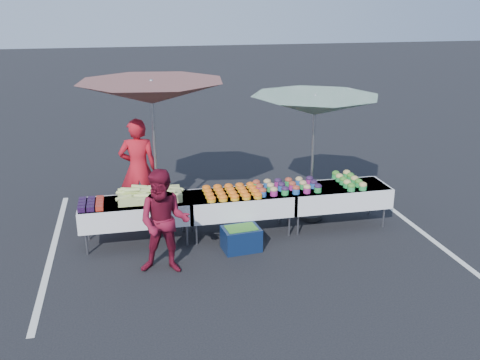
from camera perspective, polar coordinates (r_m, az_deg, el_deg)
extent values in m
plane|color=black|center=(9.59, 0.00, -5.66)|extent=(80.00, 80.00, 0.00)
cube|color=silver|center=(9.50, -19.36, -7.04)|extent=(0.10, 5.00, 0.00)
cube|color=silver|center=(10.69, 17.05, -3.89)|extent=(0.10, 5.00, 0.00)
cube|color=white|center=(9.13, -11.12, -2.38)|extent=(1.80, 0.75, 0.04)
cube|color=white|center=(9.18, -11.06, -3.32)|extent=(1.86, 0.81, 0.36)
cylinder|color=slate|center=(9.09, -16.04, -6.54)|extent=(0.04, 0.04, 0.39)
cylinder|color=slate|center=(9.63, -15.87, -5.06)|extent=(0.04, 0.04, 0.39)
cylinder|color=slate|center=(9.10, -5.67, -5.82)|extent=(0.04, 0.04, 0.39)
cylinder|color=slate|center=(9.64, -6.09, -4.38)|extent=(0.04, 0.04, 0.39)
cube|color=white|center=(9.31, 0.00, -1.57)|extent=(1.80, 0.75, 0.04)
cube|color=white|center=(9.37, 0.00, -2.49)|extent=(1.86, 0.81, 0.36)
cylinder|color=slate|center=(9.12, -4.66, -5.74)|extent=(0.04, 0.04, 0.39)
cylinder|color=slate|center=(9.66, -5.15, -4.31)|extent=(0.04, 0.04, 0.39)
cylinder|color=slate|center=(9.45, 5.27, -4.85)|extent=(0.04, 0.04, 0.39)
cylinder|color=slate|center=(9.97, 4.25, -3.52)|extent=(0.04, 0.04, 0.39)
cube|color=white|center=(9.84, 10.30, -0.77)|extent=(1.80, 0.75, 0.04)
cube|color=white|center=(9.89, 10.25, -1.64)|extent=(1.86, 0.81, 0.36)
cylinder|color=slate|center=(9.50, 6.19, -4.76)|extent=(0.04, 0.04, 0.39)
cylinder|color=slate|center=(10.01, 5.13, -3.44)|extent=(0.04, 0.04, 0.39)
cylinder|color=slate|center=(10.11, 15.07, -3.82)|extent=(0.04, 0.04, 0.39)
cylinder|color=slate|center=(10.60, 13.64, -2.64)|extent=(0.04, 0.04, 0.39)
cube|color=black|center=(8.89, -16.57, -3.01)|extent=(0.12, 0.12, 0.08)
cube|color=black|center=(9.02, -16.52, -2.68)|extent=(0.12, 0.12, 0.08)
cube|color=black|center=(9.15, -16.47, -2.37)|extent=(0.12, 0.12, 0.08)
cube|color=black|center=(9.28, -16.42, -2.06)|extent=(0.12, 0.12, 0.08)
cube|color=black|center=(8.88, -15.67, -2.95)|extent=(0.12, 0.12, 0.08)
cube|color=black|center=(9.01, -15.63, -2.63)|extent=(0.12, 0.12, 0.08)
cube|color=black|center=(9.14, -15.59, -2.31)|extent=(0.12, 0.12, 0.08)
cube|color=black|center=(9.27, -15.56, -2.01)|extent=(0.12, 0.12, 0.08)
cube|color=maroon|center=(8.87, -14.77, -2.89)|extent=(0.12, 0.12, 0.08)
cube|color=maroon|center=(9.00, -14.74, -2.57)|extent=(0.12, 0.12, 0.08)
cube|color=maroon|center=(9.13, -14.72, -2.25)|extent=(0.12, 0.12, 0.08)
cube|color=maroon|center=(9.26, -14.69, -1.95)|extent=(0.12, 0.12, 0.08)
cube|color=#9CB65D|center=(9.15, -9.60, -1.64)|extent=(1.05, 0.55, 0.14)
cylinder|color=#9CB65D|center=(9.29, -7.79, -0.99)|extent=(0.27, 0.09, 0.10)
cylinder|color=#9CB65D|center=(9.15, -12.02, -1.10)|extent=(0.27, 0.14, 0.07)
cylinder|color=#9CB65D|center=(9.00, -8.90, -0.94)|extent=(0.27, 0.14, 0.09)
cylinder|color=#9CB65D|center=(9.16, -12.28, -1.47)|extent=(0.27, 0.15, 0.10)
cylinder|color=#9CB65D|center=(9.06, -10.73, -1.28)|extent=(0.27, 0.15, 0.08)
cylinder|color=#9CB65D|center=(9.14, -9.89, -0.85)|extent=(0.27, 0.10, 0.10)
cylinder|color=#9CB65D|center=(9.03, -9.86, -1.12)|extent=(0.27, 0.07, 0.08)
cylinder|color=#9CB65D|center=(8.94, -10.39, -1.65)|extent=(0.27, 0.14, 0.09)
cylinder|color=#9CB65D|center=(9.29, -10.69, -0.71)|extent=(0.27, 0.12, 0.08)
cylinder|color=#9CB65D|center=(9.25, -6.84, -0.95)|extent=(0.27, 0.16, 0.08)
cylinder|color=#9CB65D|center=(9.07, -11.60, -1.25)|extent=(0.27, 0.11, 0.07)
cylinder|color=#9CB65D|center=(8.91, -10.08, -1.98)|extent=(0.27, 0.10, 0.07)
cylinder|color=#9CB65D|center=(9.25, -9.02, -0.63)|extent=(0.27, 0.12, 0.08)
cylinder|color=#9CB65D|center=(8.91, -12.33, -1.86)|extent=(0.27, 0.15, 0.08)
cylinder|color=#9CB65D|center=(9.13, -11.79, -1.00)|extent=(0.27, 0.10, 0.08)
cylinder|color=#9CB65D|center=(9.08, -8.30, -1.17)|extent=(0.27, 0.16, 0.10)
cylinder|color=#9CB65D|center=(9.02, -11.40, -1.05)|extent=(0.27, 0.12, 0.09)
cylinder|color=#9CB65D|center=(8.90, -7.82, -1.25)|extent=(0.27, 0.09, 0.07)
cylinder|color=#9CB65D|center=(8.95, -7.41, -1.56)|extent=(0.27, 0.10, 0.09)
cube|color=white|center=(8.84, -9.13, -2.66)|extent=(0.30, 0.25, 0.05)
cylinder|color=#F2A41A|center=(8.95, -3.06, -2.17)|extent=(0.15, 0.15, 0.05)
ellipsoid|color=#F9360E|center=(8.93, -3.07, -1.93)|extent=(0.15, 0.15, 0.08)
cylinder|color=#F2A41A|center=(9.11, -3.25, -1.78)|extent=(0.15, 0.15, 0.05)
ellipsoid|color=#F9360E|center=(9.10, -3.25, -1.54)|extent=(0.15, 0.15, 0.08)
cylinder|color=#F2A41A|center=(9.28, -3.43, -1.39)|extent=(0.15, 0.15, 0.05)
ellipsoid|color=#F9360E|center=(9.27, -3.43, -1.16)|extent=(0.15, 0.15, 0.08)
cylinder|color=#F2A41A|center=(9.45, -3.60, -1.03)|extent=(0.15, 0.15, 0.05)
ellipsoid|color=#F9360E|center=(9.43, -3.60, -0.80)|extent=(0.15, 0.15, 0.08)
cylinder|color=#F2A41A|center=(8.98, -1.80, -2.08)|extent=(0.15, 0.15, 0.05)
ellipsoid|color=#F9360E|center=(8.96, -1.80, -1.84)|extent=(0.15, 0.15, 0.08)
cylinder|color=#F2A41A|center=(9.14, -2.01, -1.68)|extent=(0.15, 0.15, 0.05)
ellipsoid|color=#F9360E|center=(9.13, -2.01, -1.45)|extent=(0.15, 0.15, 0.08)
cylinder|color=#F2A41A|center=(9.31, -2.21, -1.30)|extent=(0.15, 0.15, 0.05)
ellipsoid|color=#F9360E|center=(9.30, -2.21, -1.07)|extent=(0.15, 0.15, 0.08)
cylinder|color=#F2A41A|center=(9.48, -2.40, -0.94)|extent=(0.15, 0.15, 0.05)
ellipsoid|color=#F9360E|center=(9.46, -2.41, -0.71)|extent=(0.15, 0.15, 0.08)
cylinder|color=#F2A41A|center=(9.01, -0.55, -1.98)|extent=(0.15, 0.15, 0.05)
ellipsoid|color=#F9360E|center=(9.00, -0.55, -1.74)|extent=(0.15, 0.15, 0.08)
cylinder|color=#F2A41A|center=(9.18, -0.78, -1.59)|extent=(0.15, 0.15, 0.05)
ellipsoid|color=#F9360E|center=(9.16, -0.78, -1.36)|extent=(0.15, 0.15, 0.08)
cylinder|color=#F2A41A|center=(9.34, -1.00, -1.22)|extent=(0.15, 0.15, 0.05)
ellipsoid|color=#F9360E|center=(9.33, -1.01, -0.98)|extent=(0.15, 0.15, 0.08)
cylinder|color=#F2A41A|center=(9.51, -1.22, -0.85)|extent=(0.15, 0.15, 0.05)
ellipsoid|color=#F9360E|center=(9.50, -1.22, -0.63)|extent=(0.15, 0.15, 0.08)
cylinder|color=#F2A41A|center=(9.05, 0.69, -1.88)|extent=(0.15, 0.15, 0.05)
ellipsoid|color=#F9360E|center=(9.04, 0.69, -1.65)|extent=(0.15, 0.15, 0.08)
cylinder|color=#F2A41A|center=(9.22, 0.44, -1.50)|extent=(0.15, 0.15, 0.05)
ellipsoid|color=#F9360E|center=(9.20, 0.44, -1.26)|extent=(0.15, 0.15, 0.08)
cylinder|color=#F2A41A|center=(9.38, 0.19, -1.13)|extent=(0.15, 0.15, 0.05)
ellipsoid|color=#F9360E|center=(9.37, 0.19, -0.90)|extent=(0.15, 0.15, 0.08)
cylinder|color=#F2A41A|center=(9.55, -0.04, -0.77)|extent=(0.15, 0.15, 0.05)
ellipsoid|color=#F9360E|center=(9.54, -0.04, -0.54)|extent=(0.15, 0.15, 0.08)
cylinder|color=#F2A41A|center=(9.10, 1.92, -1.79)|extent=(0.15, 0.15, 0.05)
ellipsoid|color=#F9360E|center=(9.08, 1.92, -1.55)|extent=(0.15, 0.15, 0.08)
cylinder|color=#F2A41A|center=(9.26, 1.64, -1.41)|extent=(0.15, 0.15, 0.05)
ellipsoid|color=#F9360E|center=(9.25, 1.65, -1.17)|extent=(0.15, 0.15, 0.08)
cylinder|color=#F2A41A|center=(9.43, 1.38, -1.04)|extent=(0.15, 0.15, 0.05)
ellipsoid|color=#F9360E|center=(9.41, 1.38, -0.81)|extent=(0.15, 0.15, 0.08)
cylinder|color=#F2A41A|center=(9.59, 1.13, -0.68)|extent=(0.15, 0.15, 0.05)
ellipsoid|color=#F9360E|center=(9.58, 1.13, -0.46)|extent=(0.15, 0.15, 0.08)
cylinder|color=#2458A8|center=(9.17, 2.43, -1.47)|extent=(0.13, 0.13, 0.10)
ellipsoid|color=maroon|center=(9.15, 2.44, -1.11)|extent=(0.14, 0.14, 0.10)
cylinder|color=#9F2277|center=(9.37, 2.09, -1.01)|extent=(0.13, 0.13, 0.10)
ellipsoid|color=maroon|center=(9.35, 2.10, -0.66)|extent=(0.14, 0.14, 0.10)
cylinder|color=green|center=(9.57, 1.77, -0.57)|extent=(0.13, 0.13, 0.10)
ellipsoid|color=maroon|center=(9.55, 1.77, -0.24)|extent=(0.14, 0.14, 0.10)
cylinder|color=#9F2277|center=(9.22, 3.64, -1.37)|extent=(0.13, 0.13, 0.10)
ellipsoid|color=tan|center=(9.20, 3.64, -1.02)|extent=(0.14, 0.14, 0.10)
cylinder|color=green|center=(9.42, 3.27, -0.92)|extent=(0.13, 0.13, 0.10)
ellipsoid|color=tan|center=(9.40, 3.28, -0.58)|extent=(0.14, 0.14, 0.10)
cylinder|color=#2458A8|center=(9.62, 2.92, -0.49)|extent=(0.13, 0.13, 0.10)
ellipsoid|color=tan|center=(9.60, 2.93, -0.15)|extent=(0.14, 0.14, 0.10)
cylinder|color=green|center=(9.27, 4.82, -1.28)|extent=(0.13, 0.13, 0.10)
ellipsoid|color=#221434|center=(9.25, 4.83, -0.93)|extent=(0.14, 0.14, 0.10)
cylinder|color=#2458A8|center=(9.47, 4.44, -0.83)|extent=(0.13, 0.13, 0.10)
ellipsoid|color=#221434|center=(9.45, 4.45, -0.49)|extent=(0.14, 0.14, 0.10)
cylinder|color=#9F2277|center=(9.67, 4.07, -0.41)|extent=(0.13, 0.13, 0.10)
ellipsoid|color=#221434|center=(9.65, 4.07, -0.07)|extent=(0.14, 0.14, 0.10)
cylinder|color=#2458A8|center=(9.33, 6.00, -1.19)|extent=(0.13, 0.13, 0.10)
ellipsoid|color=maroon|center=(9.31, 6.01, -0.84)|extent=(0.14, 0.14, 0.10)
cylinder|color=#9F2277|center=(9.53, 5.59, -0.74)|extent=(0.13, 0.13, 0.10)
ellipsoid|color=maroon|center=(9.51, 5.60, -0.40)|extent=(0.14, 0.14, 0.10)
cylinder|color=green|center=(9.72, 5.20, -0.32)|extent=(0.13, 0.13, 0.10)
ellipsoid|color=maroon|center=(9.71, 5.21, 0.01)|extent=(0.14, 0.14, 0.10)
cylinder|color=#9F2277|center=(9.39, 7.16, -1.09)|extent=(0.13, 0.13, 0.10)
ellipsoid|color=tan|center=(9.37, 7.17, -0.75)|extent=(0.14, 0.14, 0.10)
cylinder|color=green|center=(9.59, 6.73, -0.66)|extent=(0.13, 0.13, 0.10)
ellipsoid|color=tan|center=(9.57, 6.74, -0.32)|extent=(0.14, 0.14, 0.10)
cylinder|color=#2458A8|center=(9.78, 6.32, -0.24)|extent=(0.13, 0.13, 0.10)
ellipsoid|color=tan|center=(9.77, 6.33, 0.09)|extent=(0.14, 0.14, 0.10)
cylinder|color=green|center=(9.46, 8.30, -1.00)|extent=(0.13, 0.13, 0.10)
ellipsoid|color=#221434|center=(9.44, 8.32, -0.66)|extent=(0.14, 0.14, 0.10)
cylinder|color=#2458A8|center=(9.65, 7.85, -0.57)|extent=(0.13, 0.13, 0.10)
ellipsoid|color=#221434|center=(9.63, 7.87, -0.23)|extent=(0.14, 0.14, 0.10)
cylinder|color=#9F2277|center=(9.85, 7.42, -0.16)|extent=(0.13, 0.13, 0.10)
ellipsoid|color=#221434|center=(9.83, 7.43, 0.17)|extent=(0.14, 0.14, 0.10)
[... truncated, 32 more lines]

